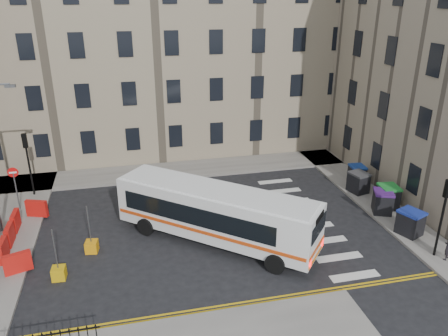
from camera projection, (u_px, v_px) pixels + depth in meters
name	position (u px, v px, depth m)	size (l,w,h in m)	color
ground	(239.00, 224.00, 24.98)	(120.00, 120.00, 0.00)	black
pavement_north	(128.00, 175.00, 31.44)	(36.00, 3.20, 0.15)	slate
pavement_east	(349.00, 181.00, 30.45)	(2.40, 26.00, 0.15)	slate
terrace_north	(103.00, 42.00, 34.22)	(38.30, 10.80, 17.20)	gray
traffic_light_east	(444.00, 206.00, 20.75)	(0.28, 0.22, 4.10)	black
traffic_light_nw	(27.00, 155.00, 27.23)	(0.28, 0.22, 4.10)	black
no_entry_north	(14.00, 180.00, 25.62)	(0.60, 0.08, 3.00)	#595B5E
roadworks_barriers	(17.00, 234.00, 22.69)	(1.66, 6.26, 1.00)	red
bus	(215.00, 212.00, 22.67)	(9.85, 8.95, 2.96)	silver
wheelie_bin_a	(410.00, 223.00, 23.43)	(1.45, 1.54, 1.35)	black
wheelie_bin_b	(383.00, 202.00, 25.75)	(1.46, 1.54, 1.36)	black
wheelie_bin_c	(388.00, 197.00, 26.35)	(1.22, 1.37, 1.39)	black
wheelie_bin_d	(358.00, 182.00, 28.37)	(1.31, 1.43, 1.33)	black
wheelie_bin_e	(357.00, 174.00, 29.74)	(1.07, 1.20, 1.23)	black
bollard_yellow	(92.00, 246.00, 22.22)	(0.60, 0.60, 0.60)	orange
bollard_chevron	(59.00, 273.00, 20.13)	(0.60, 0.60, 0.60)	#C8990B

